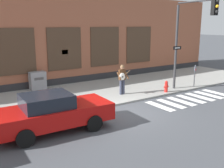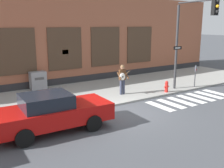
{
  "view_description": "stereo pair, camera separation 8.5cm",
  "coord_description": "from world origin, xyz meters",
  "views": [
    {
      "loc": [
        -7.15,
        -9.56,
        4.17
      ],
      "look_at": [
        0.17,
        1.4,
        1.12
      ],
      "focal_mm": 42.0,
      "sensor_mm": 36.0,
      "label": 1
    },
    {
      "loc": [
        -7.08,
        -9.61,
        4.17
      ],
      "look_at": [
        0.17,
        1.4,
        1.12
      ],
      "focal_mm": 42.0,
      "sensor_mm": 36.0,
      "label": 2
    }
  ],
  "objects": [
    {
      "name": "fire_hydrant",
      "position": [
        4.17,
        1.45,
        0.44
      ],
      "size": [
        0.38,
        0.2,
        0.7
      ],
      "color": "red",
      "rests_on": "sidewalk"
    },
    {
      "name": "ground_plane",
      "position": [
        0.0,
        0.0,
        0.0
      ],
      "size": [
        160.0,
        160.0,
        0.0
      ],
      "primitive_type": "plane",
      "color": "#424449"
    },
    {
      "name": "traffic_light",
      "position": [
        5.13,
        0.69,
        3.8
      ],
      "size": [
        0.8,
        3.16,
        5.36
      ],
      "color": "#2D2D30",
      "rests_on": "sidewalk"
    },
    {
      "name": "crosswalk",
      "position": [
        4.48,
        -0.2,
        0.01
      ],
      "size": [
        5.2,
        1.9,
        0.01
      ],
      "color": "silver",
      "rests_on": "ground"
    },
    {
      "name": "building_backdrop",
      "position": [
        -0.0,
        8.89,
        3.05
      ],
      "size": [
        28.0,
        4.06,
        6.11
      ],
      "color": "#99563D",
      "rests_on": "ground"
    },
    {
      "name": "red_car",
      "position": [
        -3.69,
        -0.14,
        0.77
      ],
      "size": [
        4.67,
        2.12,
        1.53
      ],
      "color": "#B20F0C",
      "rests_on": "ground"
    },
    {
      "name": "sidewalk",
      "position": [
        0.0,
        4.0,
        0.05
      ],
      "size": [
        28.0,
        5.8,
        0.1
      ],
      "color": "gray",
      "rests_on": "ground"
    },
    {
      "name": "utility_box",
      "position": [
        -2.1,
        6.45,
        0.66
      ],
      "size": [
        0.98,
        0.6,
        1.12
      ],
      "color": "gray",
      "rests_on": "sidewalk"
    },
    {
      "name": "busker",
      "position": [
        1.63,
        2.51,
        1.09
      ],
      "size": [
        0.72,
        0.61,
        1.73
      ],
      "color": "#33384C",
      "rests_on": "sidewalk"
    },
    {
      "name": "parking_meter",
      "position": [
        6.67,
        1.4,
        1.04
      ],
      "size": [
        0.13,
        0.11,
        1.44
      ],
      "color": "#47474C",
      "rests_on": "sidewalk"
    }
  ]
}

